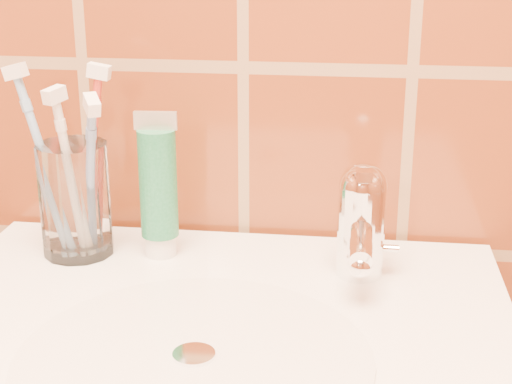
# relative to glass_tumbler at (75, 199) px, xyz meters

# --- Properties ---
(glass_tumbler) EXTENTS (0.08, 0.08, 0.12)m
(glass_tumbler) POSITION_rel_glass_tumbler_xyz_m (0.00, 0.00, 0.00)
(glass_tumbler) COLOR white
(glass_tumbler) RESTS_ON pedestal_sink
(toothpaste_tube) EXTENTS (0.04, 0.04, 0.16)m
(toothpaste_tube) POSITION_rel_glass_tumbler_xyz_m (0.09, 0.01, 0.01)
(toothpaste_tube) COLOR white
(toothpaste_tube) RESTS_ON pedestal_sink
(faucet) EXTENTS (0.05, 0.11, 0.12)m
(faucet) POSITION_rel_glass_tumbler_xyz_m (0.30, -0.02, 0.00)
(faucet) COLOR white
(faucet) RESTS_ON pedestal_sink
(toothbrush_0) EXTENTS (0.13, 0.16, 0.21)m
(toothbrush_0) POSITION_rel_glass_tumbler_xyz_m (0.03, -0.02, 0.03)
(toothbrush_0) COLOR #6783B7
(toothbrush_0) RESTS_ON glass_tumbler
(toothbrush_1) EXTENTS (0.06, 0.06, 0.21)m
(toothbrush_1) POSITION_rel_glass_tumbler_xyz_m (0.02, 0.01, 0.04)
(toothbrush_1) COLOR #BB3428
(toothbrush_1) RESTS_ON glass_tumbler
(toothbrush_2) EXTENTS (0.10, 0.09, 0.21)m
(toothbrush_2) POSITION_rel_glass_tumbler_xyz_m (-0.03, -0.01, 0.04)
(toothbrush_2) COLOR #7CA9DE
(toothbrush_2) RESTS_ON glass_tumbler
(toothbrush_3) EXTENTS (0.07, 0.08, 0.20)m
(toothbrush_3) POSITION_rel_glass_tumbler_xyz_m (0.00, -0.02, 0.03)
(toothbrush_3) COLOR silver
(toothbrush_3) RESTS_ON glass_tumbler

